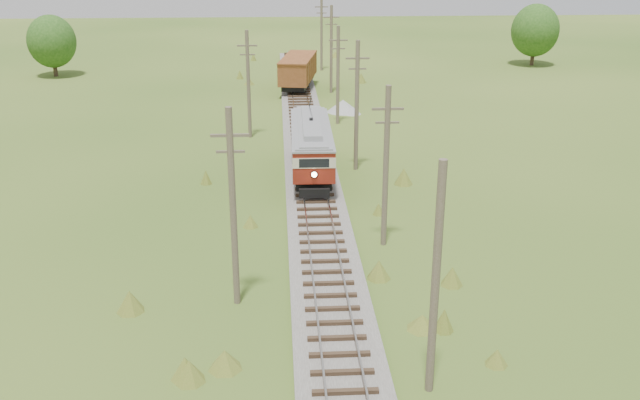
{
  "coord_description": "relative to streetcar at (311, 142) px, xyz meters",
  "views": [
    {
      "loc": [
        -2.18,
        -16.63,
        15.6
      ],
      "look_at": [
        0.0,
        19.67,
        1.99
      ],
      "focal_mm": 40.0,
      "sensor_mm": 36.0,
      "label": 1
    }
  ],
  "objects": [
    {
      "name": "utility_pole_r_5",
      "position": [
        3.4,
        27.47,
        2.11
      ],
      "size": [
        1.6,
        0.3,
        8.9
      ],
      "color": "brown",
      "rests_on": "ground"
    },
    {
      "name": "utility_pole_r_3",
      "position": [
        3.2,
        1.47,
        2.16
      ],
      "size": [
        1.6,
        0.3,
        9.0
      ],
      "color": "brown",
      "rests_on": "ground"
    },
    {
      "name": "utility_pole_l_a",
      "position": [
        -4.2,
        -17.53,
        2.16
      ],
      "size": [
        1.6,
        0.3,
        9.0
      ],
      "color": "brown",
      "rests_on": "ground"
    },
    {
      "name": "utility_pole_r_2",
      "position": [
        3.3,
        -11.53,
        1.96
      ],
      "size": [
        1.6,
        0.3,
        8.6
      ],
      "color": "brown",
      "rests_on": "ground"
    },
    {
      "name": "railbed_main",
      "position": [
        0.0,
        4.47,
        -2.27
      ],
      "size": [
        3.6,
        96.0,
        0.57
      ],
      "color": "#605B54",
      "rests_on": "ground"
    },
    {
      "name": "tree_mid_b",
      "position": [
        30.0,
        42.47,
        1.87
      ],
      "size": [
        5.88,
        5.88,
        7.57
      ],
      "color": "#38281C",
      "rests_on": "ground"
    },
    {
      "name": "gondola",
      "position": [
        0.0,
        28.65,
        -0.26
      ],
      "size": [
        4.47,
        9.5,
        3.03
      ],
      "rotation": [
        0.0,
        0.0,
        -0.17
      ],
      "color": "black",
      "rests_on": "ground"
    },
    {
      "name": "tree_mid_a",
      "position": [
        -28.0,
        38.47,
        1.56
      ],
      "size": [
        5.46,
        5.46,
        7.03
      ],
      "color": "#38281C",
      "rests_on": "ground"
    },
    {
      "name": "gravel_pile",
      "position": [
        3.99,
        18.66,
        -1.93
      ],
      "size": [
        3.13,
        3.32,
        1.14
      ],
      "color": "gray",
      "rests_on": "ground"
    },
    {
      "name": "utility_pole_r_6",
      "position": [
        3.2,
        40.47,
        2.01
      ],
      "size": [
        1.6,
        0.3,
        8.7
      ],
      "color": "brown",
      "rests_on": "ground"
    },
    {
      "name": "utility_pole_r_1",
      "position": [
        3.1,
        -24.53,
        1.94
      ],
      "size": [
        0.3,
        0.3,
        8.8
      ],
      "color": "brown",
      "rests_on": "ground"
    },
    {
      "name": "utility_pole_l_b",
      "position": [
        -4.5,
        10.47,
        1.96
      ],
      "size": [
        1.6,
        0.3,
        8.6
      ],
      "color": "brown",
      "rests_on": "ground"
    },
    {
      "name": "streetcar",
      "position": [
        0.0,
        0.0,
        0.0
      ],
      "size": [
        2.83,
        11.44,
        5.2
      ],
      "rotation": [
        0.0,
        0.0,
        -0.02
      ],
      "color": "black",
      "rests_on": "ground"
    },
    {
      "name": "utility_pole_r_4",
      "position": [
        3.0,
        14.47,
        1.86
      ],
      "size": [
        1.6,
        0.3,
        8.4
      ],
      "color": "brown",
      "rests_on": "ground"
    }
  ]
}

